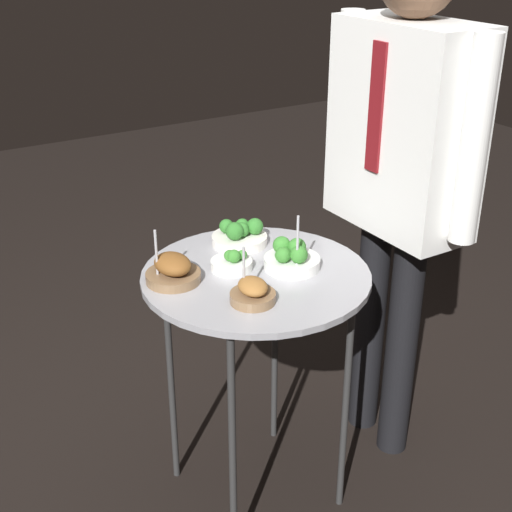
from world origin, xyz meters
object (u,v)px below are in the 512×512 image
serving_cart (256,294)px  bowl_roast_back_left (173,270)px  waiter_figure (402,154)px  bowl_broccoli_far_rim (232,262)px  bowl_roast_mid_right (253,292)px  bowl_broccoli_near_rim (291,258)px  bowl_broccoli_front_center (240,235)px

serving_cart → bowl_roast_back_left: bowl_roast_back_left is taller
serving_cart → waiter_figure: waiter_figure is taller
bowl_broccoli_far_rim → bowl_roast_mid_right: bowl_roast_mid_right is taller
bowl_roast_back_left → bowl_roast_mid_right: 0.23m
bowl_broccoli_near_rim → waiter_figure: waiter_figure is taller
serving_cart → bowl_broccoli_near_rim: (0.02, 0.10, 0.10)m
bowl_roast_back_left → bowl_broccoli_far_rim: bearing=83.2°
serving_cart → bowl_roast_back_left: 0.24m
bowl_roast_mid_right → waiter_figure: (-0.14, 0.58, 0.22)m
bowl_broccoli_near_rim → waiter_figure: 0.45m
bowl_roast_mid_right → waiter_figure: bearing=103.4°
bowl_broccoli_far_rim → waiter_figure: (0.04, 0.54, 0.23)m
bowl_broccoli_far_rim → bowl_broccoli_near_rim: size_ratio=0.67×
bowl_broccoli_far_rim → bowl_roast_back_left: (-0.02, -0.17, 0.01)m
bowl_roast_back_left → bowl_roast_mid_right: size_ratio=1.07×
bowl_broccoli_far_rim → waiter_figure: bearing=85.5°
bowl_roast_mid_right → bowl_roast_back_left: bearing=-149.4°
bowl_roast_mid_right → bowl_broccoli_front_center: bearing=154.9°
bowl_roast_mid_right → bowl_broccoli_front_center: size_ratio=0.86×
bowl_broccoli_far_rim → bowl_broccoli_near_rim: bearing=61.1°
bowl_roast_mid_right → waiter_figure: size_ratio=0.09×
bowl_roast_back_left → bowl_roast_mid_right: (0.20, 0.12, -0.01)m
bowl_roast_mid_right → bowl_broccoli_front_center: bowl_roast_mid_right is taller
bowl_broccoli_far_rim → bowl_roast_mid_right: bearing=-14.1°
serving_cart → bowl_broccoli_near_rim: size_ratio=4.49×
waiter_figure → bowl_broccoli_far_rim: bearing=-94.5°
serving_cart → bowl_roast_mid_right: 0.18m
bowl_roast_mid_right → bowl_broccoli_near_rim: size_ratio=0.82×
bowl_roast_back_left → bowl_broccoli_near_rim: bowl_broccoli_near_rim is taller
bowl_roast_mid_right → bowl_broccoli_near_rim: bowl_broccoli_near_rim is taller
bowl_roast_back_left → bowl_broccoli_front_center: 0.29m
bowl_broccoli_front_center → bowl_roast_back_left: bearing=-67.6°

